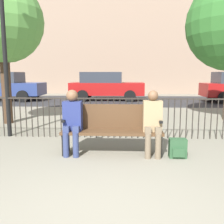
{
  "coord_description": "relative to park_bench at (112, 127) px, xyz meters",
  "views": [
    {
      "loc": [
        0.24,
        -2.29,
        1.48
      ],
      "look_at": [
        0.0,
        2.24,
        0.8
      ],
      "focal_mm": 40.0,
      "sensor_mm": 36.0,
      "label": 1
    }
  ],
  "objects": [
    {
      "name": "street_surface",
      "position": [
        0.0,
        9.68,
        -0.49
      ],
      "size": [
        24.0,
        6.0,
        0.01
      ],
      "color": "#2B2B2D",
      "rests_on": "ground"
    },
    {
      "name": "parked_car_0",
      "position": [
        -0.89,
        9.83,
        0.35
      ],
      "size": [
        4.2,
        1.94,
        1.62
      ],
      "color": "maroon",
      "rests_on": "ground"
    },
    {
      "name": "park_bench",
      "position": [
        0.0,
        0.0,
        0.0
      ],
      "size": [
        1.87,
        0.45,
        0.92
      ],
      "color": "#4C331E",
      "rests_on": "ground"
    },
    {
      "name": "fence_railing",
      "position": [
        -0.02,
        1.14,
        0.06
      ],
      "size": [
        9.01,
        0.03,
        0.95
      ],
      "color": "#2D2823",
      "rests_on": "ground"
    },
    {
      "name": "ground_plane",
      "position": [
        0.0,
        -2.32,
        -0.5
      ],
      "size": [
        80.0,
        80.0,
        0.0
      ],
      "primitive_type": "plane",
      "color": "gray"
    },
    {
      "name": "seated_person_0",
      "position": [
        -0.73,
        -0.13,
        0.18
      ],
      "size": [
        0.34,
        0.39,
        1.21
      ],
      "color": "navy",
      "rests_on": "ground"
    },
    {
      "name": "parked_car_1",
      "position": [
        -6.67,
        9.37,
        0.35
      ],
      "size": [
        4.2,
        1.94,
        1.62
      ],
      "color": "navy",
      "rests_on": "ground"
    },
    {
      "name": "seated_person_1",
      "position": [
        0.74,
        -0.13,
        0.17
      ],
      "size": [
        0.34,
        0.39,
        1.2
      ],
      "color": "brown",
      "rests_on": "ground"
    },
    {
      "name": "lamp_post",
      "position": [
        -2.56,
        1.17,
        2.1
      ],
      "size": [
        0.28,
        0.28,
        3.98
      ],
      "color": "black",
      "rests_on": "ground"
    },
    {
      "name": "backpack",
      "position": [
        1.19,
        -0.23,
        -0.33
      ],
      "size": [
        0.3,
        0.22,
        0.35
      ],
      "color": "#284C2D",
      "rests_on": "ground"
    },
    {
      "name": "tree_0",
      "position": [
        -3.36,
        2.78,
        2.49
      ],
      "size": [
        2.4,
        2.4,
        4.22
      ],
      "color": "#422D1E",
      "rests_on": "ground"
    }
  ]
}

